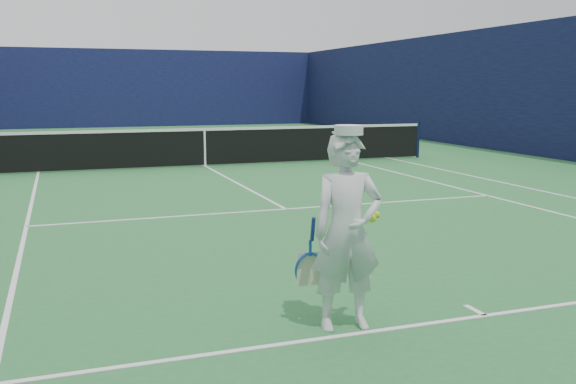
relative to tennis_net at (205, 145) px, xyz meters
name	(u,v)px	position (x,y,z in m)	size (l,w,h in m)	color
ground	(205,166)	(0.00, 0.00, -0.55)	(80.00, 80.00, 0.00)	#2A7037
court_markings	(205,166)	(0.00, 0.00, -0.55)	(11.03, 23.83, 0.01)	white
windscreen_fence	(204,90)	(0.00, 0.00, 1.45)	(20.12, 36.12, 4.00)	#10133B
tennis_net	(205,145)	(0.00, 0.00, 0.00)	(12.88, 0.09, 1.07)	#141E4C
tennis_player	(347,231)	(-1.31, -11.71, 0.30)	(0.76, 0.53, 1.75)	white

